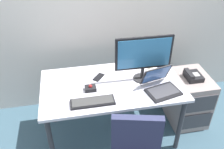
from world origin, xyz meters
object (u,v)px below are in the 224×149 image
keyboard (93,102)px  trackball_mouse (90,88)px  desk_phone (193,76)px  cell_phone (99,77)px  laptop (161,85)px  file_cabinet (187,98)px  paper_notepad (64,84)px  coffee_mug (161,67)px  banana (151,63)px  monitor_main (144,55)px

keyboard → trackball_mouse: bearing=88.8°
desk_phone → trackball_mouse: trackball_mouse is taller
cell_phone → laptop: bearing=9.7°
file_cabinet → desk_phone: (-0.01, -0.02, 0.35)m
keyboard → paper_notepad: 0.41m
trackball_mouse → coffee_mug: coffee_mug is taller
desk_phone → laptop: (-0.49, -0.25, 0.13)m
laptop → banana: (0.06, 0.45, -0.03)m
trackball_mouse → paper_notepad: bearing=152.5°
cell_phone → file_cabinet: bearing=36.3°
keyboard → coffee_mug: coffee_mug is taller
paper_notepad → cell_phone: paper_notepad is taller
coffee_mug → banana: size_ratio=0.55×
desk_phone → coffee_mug: size_ratio=1.91×
cell_phone → desk_phone: bearing=35.4°
laptop → paper_notepad: bearing=164.6°
laptop → cell_phone: laptop is taller
monitor_main → coffee_mug: size_ratio=5.52×
coffee_mug → paper_notepad: (-1.05, -0.06, -0.05)m
laptop → coffee_mug: (0.12, 0.32, 0.00)m
coffee_mug → keyboard: bearing=-154.0°
file_cabinet → keyboard: bearing=-163.9°
coffee_mug → paper_notepad: 1.06m
coffee_mug → cell_phone: 0.69m
keyboard → laptop: bearing=6.1°
laptop → banana: bearing=82.9°
cell_phone → banana: (0.62, 0.14, 0.02)m
trackball_mouse → file_cabinet: bearing=7.0°
coffee_mug → monitor_main: bearing=-156.3°
trackball_mouse → desk_phone: bearing=6.3°
file_cabinet → monitor_main: size_ratio=1.08×
trackball_mouse → paper_notepad: trackball_mouse is taller
desk_phone → cell_phone: cell_phone is taller
desk_phone → paper_notepad: size_ratio=0.96×
file_cabinet → paper_notepad: 1.49m
banana → trackball_mouse: bearing=-155.8°
keyboard → trackball_mouse: trackball_mouse is taller
monitor_main → coffee_mug: (0.25, 0.11, -0.23)m
desk_phone → file_cabinet: bearing=63.2°
laptop → trackball_mouse: 0.69m
coffee_mug → laptop: bearing=-110.8°
monitor_main → paper_notepad: bearing=176.7°
cell_phone → monitor_main: bearing=25.3°
desk_phone → banana: banana is taller
monitor_main → paper_notepad: size_ratio=2.78×
file_cabinet → desk_phone: bearing=-116.8°
desk_phone → coffee_mug: (-0.37, 0.07, 0.13)m
laptop → trackball_mouse: size_ratio=3.39×
laptop → cell_phone: bearing=150.7°
coffee_mug → cell_phone: (-0.69, -0.00, -0.05)m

